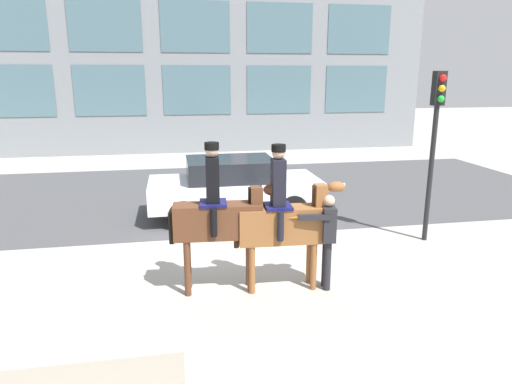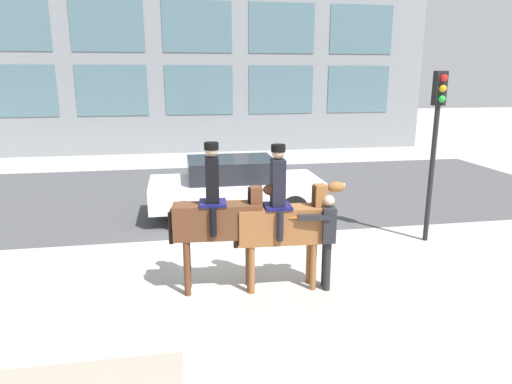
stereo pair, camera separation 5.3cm
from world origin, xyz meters
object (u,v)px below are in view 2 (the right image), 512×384
(pedestrian_bystander, at_px, (327,234))
(planter_ledge, at_px, (88,367))
(street_car_near_lane, at_px, (234,186))
(traffic_light, at_px, (436,129))
(mounted_horse_lead, at_px, (220,217))
(mounted_horse_companion, at_px, (284,219))

(pedestrian_bystander, relative_size, planter_ledge, 0.76)
(pedestrian_bystander, height_order, street_car_near_lane, pedestrian_bystander)
(street_car_near_lane, distance_m, traffic_light, 5.16)
(mounted_horse_lead, relative_size, pedestrian_bystander, 1.53)
(planter_ledge, bearing_deg, traffic_light, 30.78)
(traffic_light, relative_size, planter_ledge, 1.68)
(pedestrian_bystander, bearing_deg, traffic_light, -140.05)
(street_car_near_lane, height_order, traffic_light, traffic_light)
(traffic_light, xyz_separation_m, planter_ledge, (-6.72, -4.00, -2.28))
(mounted_horse_lead, distance_m, mounted_horse_companion, 1.11)
(pedestrian_bystander, distance_m, traffic_light, 3.93)
(street_car_near_lane, bearing_deg, mounted_horse_companion, -86.11)
(mounted_horse_lead, relative_size, mounted_horse_companion, 1.02)
(pedestrian_bystander, relative_size, traffic_light, 0.45)
(mounted_horse_companion, bearing_deg, pedestrian_bystander, -9.83)
(pedestrian_bystander, xyz_separation_m, traffic_light, (3.06, 1.93, 1.54))
(mounted_horse_lead, distance_m, traffic_light, 5.30)
(street_car_near_lane, distance_m, planter_ledge, 7.16)
(street_car_near_lane, bearing_deg, mounted_horse_lead, -100.50)
(mounted_horse_lead, height_order, traffic_light, traffic_light)
(street_car_near_lane, height_order, planter_ledge, street_car_near_lane)
(mounted_horse_companion, xyz_separation_m, pedestrian_bystander, (0.73, -0.16, -0.26))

